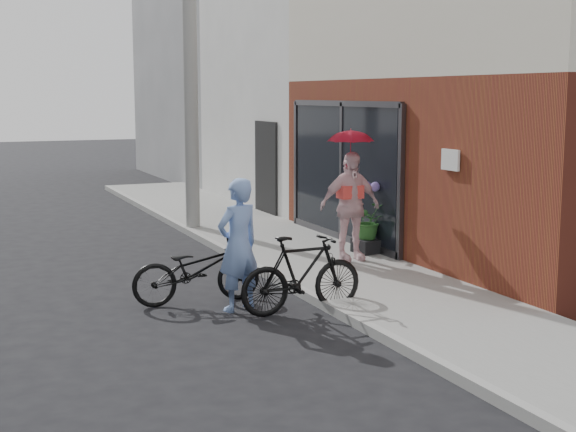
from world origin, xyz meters
TOP-DOWN VIEW (x-y plane):
  - ground at (0.00, 0.00)m, footprint 80.00×80.00m
  - sidewalk at (2.10, 2.00)m, footprint 2.20×24.00m
  - curb at (0.94, 2.00)m, footprint 0.12×24.00m
  - plaster_building at (7.20, 9.00)m, footprint 8.00×6.00m
  - east_building_far at (7.20, 16.00)m, footprint 8.00×8.00m
  - utility_pole at (1.10, 6.00)m, footprint 0.28×0.28m
  - officer at (-0.09, 0.12)m, footprint 0.72×0.58m
  - bike_left at (-0.48, 0.66)m, footprint 1.75×0.67m
  - bike_right at (0.60, -0.31)m, footprint 1.68×0.52m
  - kimono_woman at (2.42, 1.83)m, footprint 1.03×0.45m
  - parasol at (2.42, 1.83)m, footprint 0.69×0.69m
  - planter at (3.00, 2.24)m, footprint 0.48×0.48m
  - potted_plant at (3.00, 2.24)m, footprint 0.57×0.49m

SIDE VIEW (x-z plane):
  - ground at x=0.00m, z-range 0.00..0.00m
  - sidewalk at x=2.10m, z-range 0.00..0.12m
  - curb at x=0.94m, z-range 0.00..0.12m
  - planter at x=3.00m, z-range 0.12..0.35m
  - bike_left at x=-0.48m, z-range 0.00..0.91m
  - bike_right at x=0.60m, z-range 0.00..1.00m
  - potted_plant at x=3.00m, z-range 0.35..0.98m
  - officer at x=-0.09m, z-range 0.00..1.71m
  - kimono_woman at x=2.42m, z-range 0.12..1.86m
  - parasol at x=2.42m, z-range 1.86..2.46m
  - plaster_building at x=7.20m, z-range 0.00..7.00m
  - east_building_far at x=7.20m, z-range 0.00..7.00m
  - utility_pole at x=1.10m, z-range 0.00..7.00m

